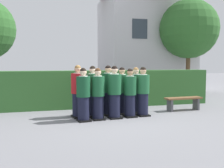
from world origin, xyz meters
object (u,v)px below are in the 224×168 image
student_front_row_1 (98,95)px  student_rear_row_3 (122,92)px  student_front_row_3 (130,94)px  student_front_row_2 (114,93)px  student_rear_row_2 (108,91)px  student_front_row_0 (83,96)px  student_rear_row_4 (136,91)px  student_rear_row_1 (93,92)px  student_front_row_4 (143,93)px  wooden_bench (183,101)px  student_in_red_blazer (78,92)px

student_front_row_1 → student_rear_row_3: 1.17m
student_front_row_3 → student_front_row_1: bearing=-174.1°
student_front_row_2 → student_rear_row_2: student_rear_row_2 is taller
student_front_row_0 → student_rear_row_4: size_ratio=1.00×
student_rear_row_1 → student_rear_row_3: size_ratio=1.03×
student_rear_row_4 → student_front_row_4: bearing=-87.5°
student_front_row_3 → student_rear_row_2: 0.78m
student_rear_row_1 → student_rear_row_2: size_ratio=0.99×
student_front_row_3 → wooden_bench: size_ratio=1.10×
student_front_row_2 → student_rear_row_4: bearing=36.3°
student_in_red_blazer → student_front_row_0: bearing=-82.7°
student_front_row_0 → student_front_row_1: (0.46, 0.09, -0.00)m
student_rear_row_4 → student_front_row_2: bearing=-143.7°
student_front_row_4 → student_in_red_blazer: (-2.07, 0.33, 0.03)m
student_front_row_4 → student_rear_row_4: bearing=92.5°
student_front_row_1 → student_rear_row_4: student_rear_row_4 is taller
student_front_row_2 → wooden_bench: (2.78, 0.61, -0.43)m
student_front_row_0 → student_rear_row_2: size_ratio=0.96×
student_front_row_1 → student_rear_row_4: (1.51, 0.76, 0.00)m
student_front_row_1 → student_rear_row_4: 1.69m
student_front_row_1 → student_rear_row_2: size_ratio=0.96×
student_front_row_4 → student_front_row_0: bearing=-172.4°
student_front_row_2 → student_rear_row_2: size_ratio=0.99×
student_front_row_0 → student_front_row_1: 0.47m
student_rear_row_2 → student_rear_row_4: 1.04m
student_front_row_2 → student_front_row_4: bearing=7.2°
student_front_row_2 → student_front_row_3: student_front_row_2 is taller
student_rear_row_2 → student_rear_row_1: bearing=-171.3°
wooden_bench → student_in_red_blazer: bearing=-177.7°
student_front_row_4 → student_rear_row_1: 1.63m
student_rear_row_1 → student_front_row_1: bearing=-84.5°
student_rear_row_1 → student_rear_row_4: bearing=8.3°
student_front_row_2 → student_front_row_0: bearing=-172.1°
student_front_row_2 → wooden_bench: size_ratio=1.16×
student_in_red_blazer → student_rear_row_3: (1.51, 0.15, -0.04)m
student_in_red_blazer → student_rear_row_3: 1.51m
student_in_red_blazer → student_rear_row_2: student_in_red_blazer is taller
student_front_row_1 → student_front_row_0: bearing=-168.9°
student_front_row_3 → student_front_row_4: (0.47, 0.07, 0.02)m
wooden_bench → student_front_row_4: bearing=-164.7°
student_rear_row_3 → student_front_row_1: bearing=-145.9°
student_rear_row_3 → student_rear_row_4: bearing=11.0°
student_rear_row_4 → student_front_row_1: bearing=-153.2°
student_in_red_blazer → student_rear_row_4: size_ratio=1.05×
student_front_row_4 → student_in_red_blazer: bearing=170.8°
student_front_row_0 → student_front_row_3: size_ratio=1.02×
student_front_row_0 → student_front_row_4: 2.01m
student_in_red_blazer → student_front_row_3: bearing=-14.0°
student_front_row_2 → wooden_bench: 2.88m
student_in_red_blazer → student_front_row_4: bearing=-9.2°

